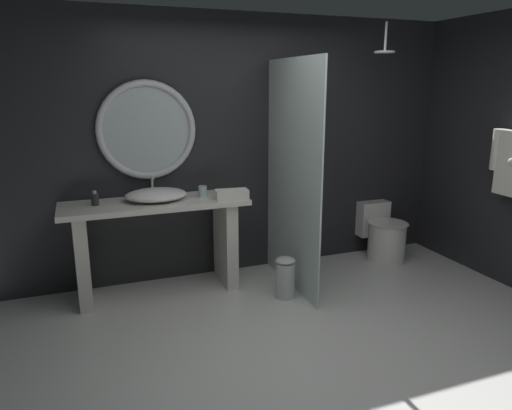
% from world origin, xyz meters
% --- Properties ---
extents(ground_plane, '(5.76, 5.76, 0.00)m').
position_xyz_m(ground_plane, '(0.00, 0.00, 0.00)').
color(ground_plane, silver).
extents(back_wall_panel, '(4.80, 0.10, 2.60)m').
position_xyz_m(back_wall_panel, '(0.00, 1.90, 1.30)').
color(back_wall_panel, '#232326').
rests_on(back_wall_panel, ground_plane).
extents(side_wall_right, '(0.10, 2.47, 2.60)m').
position_xyz_m(side_wall_right, '(2.35, 0.76, 1.30)').
color(side_wall_right, '#232326').
rests_on(side_wall_right, ground_plane).
extents(vanity_counter, '(1.68, 0.56, 0.89)m').
position_xyz_m(vanity_counter, '(-0.92, 1.55, 0.57)').
color(vanity_counter, silver).
rests_on(vanity_counter, ground_plane).
extents(vessel_sink, '(0.56, 0.46, 0.20)m').
position_xyz_m(vessel_sink, '(-0.91, 1.58, 0.94)').
color(vessel_sink, white).
rests_on(vessel_sink, vanity_counter).
extents(tumbler_cup, '(0.08, 0.08, 0.11)m').
position_xyz_m(tumbler_cup, '(-0.48, 1.56, 0.94)').
color(tumbler_cup, silver).
rests_on(tumbler_cup, vanity_counter).
extents(soap_dispenser, '(0.07, 0.07, 0.13)m').
position_xyz_m(soap_dispenser, '(-1.44, 1.58, 0.95)').
color(soap_dispenser, '#282D28').
rests_on(soap_dispenser, vanity_counter).
extents(round_wall_mirror, '(0.92, 0.06, 0.92)m').
position_xyz_m(round_wall_mirror, '(-0.92, 1.81, 1.51)').
color(round_wall_mirror, silver).
extents(shower_glass_panel, '(0.02, 1.16, 2.16)m').
position_xyz_m(shower_glass_panel, '(0.32, 1.27, 1.08)').
color(shower_glass_panel, silver).
rests_on(shower_glass_panel, ground_plane).
extents(rain_shower_head, '(0.20, 0.20, 0.29)m').
position_xyz_m(rain_shower_head, '(1.31, 1.35, 2.25)').
color(rain_shower_head, silver).
extents(toilet, '(0.43, 0.61, 0.61)m').
position_xyz_m(toilet, '(1.59, 1.56, 0.27)').
color(toilet, white).
rests_on(toilet, ground_plane).
extents(waste_bin, '(0.19, 0.19, 0.39)m').
position_xyz_m(waste_bin, '(0.15, 1.03, 0.20)').
color(waste_bin, silver).
rests_on(waste_bin, ground_plane).
extents(folded_hand_towel, '(0.31, 0.18, 0.09)m').
position_xyz_m(folded_hand_towel, '(-0.25, 1.37, 0.94)').
color(folded_hand_towel, silver).
rests_on(folded_hand_towel, vanity_counter).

